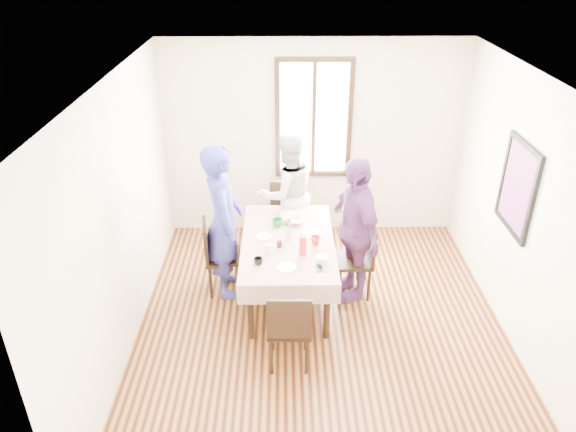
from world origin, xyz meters
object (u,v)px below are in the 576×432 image
object	(u,v)px
chair_near	(289,326)
person_far	(287,193)
dining_table	(288,269)
chair_left	(223,256)
person_left	(223,221)
person_right	(354,229)
chair_right	(353,260)
chair_far	(287,217)

from	to	relation	value
chair_near	person_far	bearing A→B (deg)	90.63
dining_table	chair_near	size ratio (longest dim) A/B	1.78
chair_left	person_far	world-z (taller)	person_far
dining_table	person_left	distance (m)	0.94
person_left	person_right	distance (m)	1.49
chair_left	person_left	xyz separation A→B (m)	(0.02, 0.00, 0.47)
chair_left	chair_right	world-z (taller)	same
chair_right	chair_far	bearing A→B (deg)	34.68
chair_left	person_left	size ratio (longest dim) A/B	0.49
dining_table	chair_right	xyz separation A→B (m)	(0.77, 0.05, 0.08)
dining_table	chair_right	bearing A→B (deg)	3.79
person_left	chair_right	bearing A→B (deg)	-104.86
dining_table	chair_left	xyz separation A→B (m)	(-0.77, 0.15, 0.08)
person_far	chair_right	bearing A→B (deg)	102.56
dining_table	chair_right	world-z (taller)	chair_right
chair_right	person_right	size ratio (longest dim) A/B	0.52
chair_far	chair_near	xyz separation A→B (m)	(0.00, -2.23, 0.00)
chair_left	dining_table	bearing A→B (deg)	69.78
chair_near	person_far	size ratio (longest dim) A/B	0.55
chair_right	chair_far	xyz separation A→B (m)	(-0.77, 1.06, 0.00)
person_right	chair_right	bearing A→B (deg)	71.75
chair_right	person_right	xyz separation A→B (m)	(-0.02, 0.00, 0.41)
chair_left	person_right	xyz separation A→B (m)	(1.51, -0.10, 0.41)
chair_left	chair_far	bearing A→B (deg)	132.52
dining_table	person_left	size ratio (longest dim) A/B	0.88
chair_far	person_right	bearing A→B (deg)	118.89
person_far	person_left	bearing A→B (deg)	27.98
dining_table	person_far	world-z (taller)	person_far
person_far	person_right	xyz separation A→B (m)	(0.74, -1.04, 0.04)
dining_table	person_right	world-z (taller)	person_right
chair_right	person_far	size ratio (longest dim) A/B	0.55
person_left	person_far	xyz separation A→B (m)	(0.74, 0.94, -0.10)
chair_right	chair_near	distance (m)	1.39
chair_left	chair_near	xyz separation A→B (m)	(0.77, -1.27, 0.00)
chair_far	person_right	size ratio (longest dim) A/B	0.52
chair_near	person_right	world-z (taller)	person_right
chair_right	person_left	bearing A→B (deg)	85.11
chair_left	chair_far	distance (m)	1.23
person_far	person_right	bearing A→B (deg)	101.83
chair_right	person_right	distance (m)	0.42
chair_right	chair_far	distance (m)	1.31
dining_table	person_far	xyz separation A→B (m)	(0.00, 1.09, 0.45)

